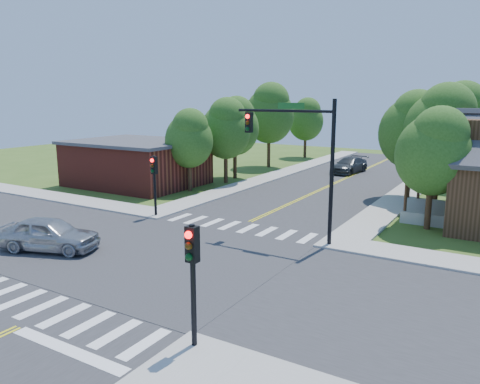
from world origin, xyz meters
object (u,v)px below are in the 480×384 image
Objects in this scene: signal_pole_se at (192,263)px; car_dgrey at (349,166)px; signal_mast_ne at (300,147)px; car_silver at (49,235)px; signal_pole_nw at (154,175)px.

car_dgrey is at bearing 100.65° from signal_pole_se.
signal_mast_ne is 1.89× the size of signal_pole_se.
car_silver is at bearing -141.80° from signal_mast_ne.
car_dgrey is at bearing -28.84° from car_silver.
signal_pole_se and signal_pole_nw have the same top height.
signal_mast_ne is at bearing 98.56° from signal_pole_se.
car_dgrey is (4.85, 22.56, -1.92)m from signal_pole_nw.
car_silver is at bearing -92.09° from car_dgrey.
signal_pole_nw reaches higher than car_dgrey.
signal_pole_se is 15.84m from signal_pole_nw.
signal_mast_ne is 12.86m from car_silver.
signal_pole_se reaches higher than car_dgrey.
signal_mast_ne reaches higher than car_dgrey.
signal_mast_ne is 11.55m from signal_pole_se.
signal_pole_se is at bearing -45.00° from signal_pole_nw.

